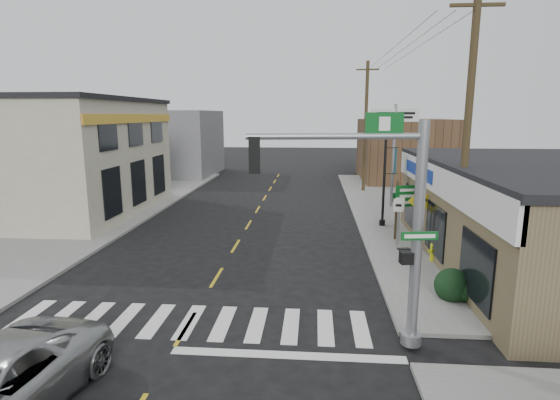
# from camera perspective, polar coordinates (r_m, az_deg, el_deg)

# --- Properties ---
(ground) EXTENTS (140.00, 140.00, 0.00)m
(ground) POSITION_cam_1_polar(r_m,az_deg,el_deg) (13.33, -12.19, -16.06)
(ground) COLOR black
(ground) RESTS_ON ground
(sidewalk_right) EXTENTS (6.00, 38.00, 0.13)m
(sidewalk_right) POSITION_cam_1_polar(r_m,az_deg,el_deg) (25.62, 16.56, -2.82)
(sidewalk_right) COLOR slate
(sidewalk_right) RESTS_ON ground
(sidewalk_left) EXTENTS (6.00, 38.00, 0.13)m
(sidewalk_left) POSITION_cam_1_polar(r_m,az_deg,el_deg) (28.04, -22.34, -2.02)
(sidewalk_left) COLOR slate
(sidewalk_left) RESTS_ON ground
(center_line) EXTENTS (0.12, 56.00, 0.01)m
(center_line) POSITION_cam_1_polar(r_m,az_deg,el_deg) (20.56, -5.82, -5.99)
(center_line) COLOR gold
(center_line) RESTS_ON ground
(crosswalk) EXTENTS (11.00, 2.20, 0.01)m
(crosswalk) POSITION_cam_1_polar(r_m,az_deg,el_deg) (13.67, -11.70, -15.29)
(crosswalk) COLOR silver
(crosswalk) RESTS_ON ground
(left_building) EXTENTS (12.00, 12.00, 6.80)m
(left_building) POSITION_cam_1_polar(r_m,az_deg,el_deg) (30.40, -28.72, 4.79)
(left_building) COLOR #B5B097
(left_building) RESTS_ON ground
(bldg_distant_right) EXTENTS (8.00, 10.00, 5.60)m
(bldg_distant_right) POSITION_cam_1_polar(r_m,az_deg,el_deg) (42.29, 16.06, 6.31)
(bldg_distant_right) COLOR #513A25
(bldg_distant_right) RESTS_ON ground
(bldg_distant_left) EXTENTS (9.00, 10.00, 6.40)m
(bldg_distant_left) POSITION_cam_1_polar(r_m,az_deg,el_deg) (45.81, -14.20, 7.24)
(bldg_distant_left) COLOR slate
(bldg_distant_left) RESTS_ON ground
(traffic_signal_pole) EXTENTS (4.70, 0.37, 5.95)m
(traffic_signal_pole) POSITION_cam_1_polar(r_m,az_deg,el_deg) (11.15, 14.15, -1.43)
(traffic_signal_pole) COLOR gray
(traffic_signal_pole) RESTS_ON sidewalk_right
(guide_sign) EXTENTS (1.63, 0.14, 2.85)m
(guide_sign) POSITION_cam_1_polar(r_m,az_deg,el_deg) (21.53, 16.75, -0.23)
(guide_sign) COLOR #41331E
(guide_sign) RESTS_ON sidewalk_right
(fire_hydrant) EXTENTS (0.24, 0.24, 0.77)m
(fire_hydrant) POSITION_cam_1_polar(r_m,az_deg,el_deg) (19.00, 19.36, -6.32)
(fire_hydrant) COLOR #D9E40C
(fire_hydrant) RESTS_ON sidewalk_right
(ped_crossing_sign) EXTENTS (1.08, 0.08, 2.78)m
(ped_crossing_sign) POSITION_cam_1_polar(r_m,az_deg,el_deg) (19.77, 17.85, -1.11)
(ped_crossing_sign) COLOR gray
(ped_crossing_sign) RESTS_ON sidewalk_right
(lamp_post) EXTENTS (0.68, 0.54, 5.25)m
(lamp_post) POSITION_cam_1_polar(r_m,az_deg,el_deg) (23.78, 13.65, 3.92)
(lamp_post) COLOR black
(lamp_post) RESTS_ON sidewalk_right
(dance_center_sign) EXTENTS (3.09, 0.19, 6.56)m
(dance_center_sign) POSITION_cam_1_polar(r_m,az_deg,el_deg) (28.89, 14.76, 8.89)
(dance_center_sign) COLOR gray
(dance_center_sign) RESTS_ON sidewalk_right
(bare_tree) EXTENTS (2.34, 2.34, 4.68)m
(bare_tree) POSITION_cam_1_polar(r_m,az_deg,el_deg) (16.36, 29.12, 1.91)
(bare_tree) COLOR black
(bare_tree) RESTS_ON sidewalk_right
(shrub_front) EXTENTS (1.13, 1.13, 0.85)m
(shrub_front) POSITION_cam_1_polar(r_m,az_deg,el_deg) (15.54, 21.55, -10.34)
(shrub_front) COLOR #113317
(shrub_front) RESTS_ON sidewalk_right
(shrub_back) EXTENTS (1.19, 1.19, 0.89)m
(shrub_back) POSITION_cam_1_polar(r_m,az_deg,el_deg) (20.41, 25.37, -5.50)
(shrub_back) COLOR black
(shrub_back) RESTS_ON sidewalk_right
(utility_pole_near) EXTENTS (1.75, 0.26, 10.07)m
(utility_pole_near) POSITION_cam_1_polar(r_m,az_deg,el_deg) (16.51, 23.20, 7.66)
(utility_pole_near) COLOR #443621
(utility_pole_near) RESTS_ON sidewalk_right
(utility_pole_far) EXTENTS (1.72, 0.26, 9.86)m
(utility_pole_far) POSITION_cam_1_polar(r_m,az_deg,el_deg) (34.70, 11.12, 9.52)
(utility_pole_far) COLOR #463224
(utility_pole_far) RESTS_ON sidewalk_right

